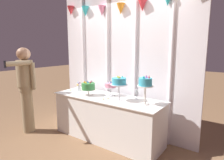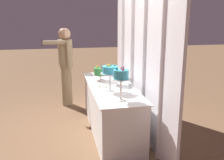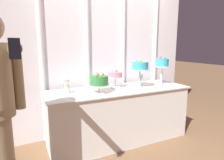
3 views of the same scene
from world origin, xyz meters
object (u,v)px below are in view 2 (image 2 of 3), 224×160
(tealight_near_left, at_px, (100,87))
(cake_display_midleft, at_px, (117,75))
(cake_table, at_px, (111,108))
(cake_display_midright, at_px, (110,71))
(tealight_far_left, at_px, (99,73))
(tealight_near_right, at_px, (106,87))
(flower_vase, at_px, (105,71))
(guest_man_pink_jacket, at_px, (66,63))
(guest_girl_blue_dress, at_px, (65,62))
(cake_display_rightmost, at_px, (121,76))
(cake_display_leftmost, at_px, (101,72))
(wine_glass, at_px, (130,86))

(tealight_near_left, bearing_deg, cake_display_midleft, 104.01)
(cake_table, bearing_deg, tealight_near_left, -70.89)
(cake_table, relative_size, cake_display_midright, 5.00)
(cake_display_midright, distance_m, tealight_far_left, 1.23)
(cake_table, bearing_deg, tealight_near_right, -44.83)
(flower_vase, xyz_separation_m, tealight_near_right, (0.84, -0.14, -0.08))
(guest_man_pink_jacket, bearing_deg, tealight_near_right, 20.00)
(cake_table, height_order, guest_girl_blue_dress, guest_girl_blue_dress)
(cake_display_rightmost, bearing_deg, guest_man_pink_jacket, -163.73)
(cake_display_leftmost, xyz_separation_m, guest_man_pink_jacket, (-1.11, -0.56, -0.01))
(tealight_near_right, height_order, guest_girl_blue_dress, guest_girl_blue_dress)
(cake_display_midright, relative_size, tealight_near_left, 9.95)
(cake_table, height_order, cake_display_midleft, cake_display_midleft)
(cake_display_midright, bearing_deg, flower_vase, 173.77)
(cake_display_leftmost, xyz_separation_m, tealight_near_right, (0.45, 0.00, -0.15))
(cake_display_leftmost, bearing_deg, tealight_near_right, 0.33)
(tealight_near_left, bearing_deg, tealight_far_left, 172.21)
(cake_display_rightmost, bearing_deg, cake_table, 178.95)
(wine_glass, bearing_deg, tealight_far_left, -170.02)
(cake_display_rightmost, distance_m, tealight_far_left, 1.67)
(flower_vase, xyz_separation_m, guest_man_pink_jacket, (-0.71, -0.70, 0.06))
(cake_display_midleft, relative_size, wine_glass, 1.65)
(cake_table, bearing_deg, guest_man_pink_jacket, -155.73)
(cake_display_midleft, distance_m, flower_vase, 0.74)
(cake_table, height_order, wine_glass, wine_glass)
(cake_display_leftmost, height_order, guest_girl_blue_dress, guest_girl_blue_dress)
(cake_display_leftmost, distance_m, cake_display_midleft, 0.40)
(tealight_near_left, relative_size, guest_man_pink_jacket, 0.03)
(cake_display_leftmost, distance_m, tealight_near_left, 0.45)
(tealight_near_left, bearing_deg, flower_vase, 164.12)
(flower_vase, xyz_separation_m, tealight_far_left, (-0.14, -0.10, -0.08))
(cake_display_rightmost, xyz_separation_m, tealight_near_right, (-0.66, -0.08, -0.32))
(flower_vase, relative_size, tealight_far_left, 5.07)
(cake_display_leftmost, bearing_deg, guest_man_pink_jacket, -153.02)
(cake_display_leftmost, bearing_deg, tealight_near_left, -12.05)
(flower_vase, relative_size, guest_man_pink_jacket, 0.12)
(cake_display_leftmost, distance_m, tealight_far_left, 0.56)
(cake_display_leftmost, distance_m, guest_girl_blue_dress, 1.25)
(cake_display_midright, xyz_separation_m, flower_vase, (-1.05, 0.11, -0.22))
(flower_vase, xyz_separation_m, guest_girl_blue_dress, (-0.71, -0.73, 0.07))
(cake_display_leftmost, bearing_deg, cake_display_midright, 2.32)
(cake_display_midright, xyz_separation_m, cake_display_rightmost, (0.45, 0.06, 0.02))
(wine_glass, xyz_separation_m, guest_man_pink_jacket, (-1.96, -0.85, 0.03))
(cake_table, xyz_separation_m, flower_vase, (-0.75, 0.05, 0.48))
(cake_table, distance_m, guest_girl_blue_dress, 1.71)
(wine_glass, distance_m, tealight_near_right, 0.50)
(wine_glass, height_order, tealight_near_left, wine_glass)
(tealight_near_left, height_order, guest_girl_blue_dress, guest_girl_blue_dress)
(cake_display_midright, bearing_deg, wine_glass, 53.39)
(cake_display_leftmost, relative_size, flower_vase, 1.43)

